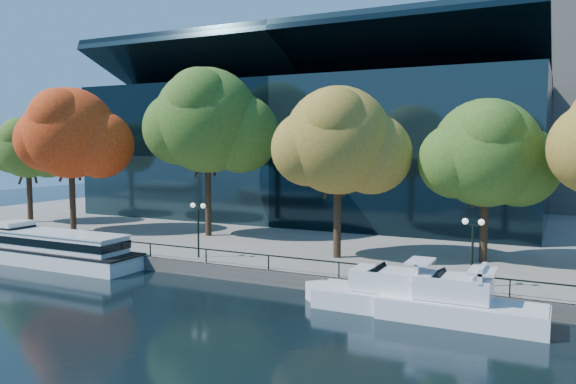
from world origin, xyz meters
The scene contains 14 objects.
ground centered at (0.00, 0.00, 0.00)m, with size 160.00×160.00×0.00m, color black.
promenade centered at (0.00, 36.38, 0.50)m, with size 90.00×67.08×1.00m.
railing centered at (0.00, 3.25, 1.94)m, with size 88.20×0.08×0.99m.
convention_building centered at (-4.00, 31.79, 8.51)m, with size 50.00×24.57×21.43m.
tour_boat centered at (-13.14, 1.24, 1.33)m, with size 16.44×3.67×3.12m.
cruiser_near centered at (14.05, 0.91, 0.95)m, with size 10.57×2.72×3.06m.
cruiser_far centered at (17.44, 0.58, 1.00)m, with size 9.61×2.66×3.14m.
tree_0 centered at (-28.67, 12.08, 8.82)m, with size 8.11×6.65×11.22m.
tree_1 centered at (-19.53, 9.51, 10.18)m, with size 10.75×8.82×13.67m.
tree_2 centered at (-6.37, 13.07, 11.25)m, with size 11.82×9.69×15.18m.
tree_3 centered at (7.78, 8.98, 9.42)m, with size 9.84×8.07×12.53m.
tree_4 centered at (17.64, 12.09, 8.56)m, with size 9.48×7.77×11.52m.
lamp_1 centered at (-1.53, 4.50, 3.98)m, with size 1.26×0.36×4.03m.
lamp_2 centered at (17.81, 4.50, 3.98)m, with size 1.26×0.36×4.03m.
Camera 1 is at (22.46, -29.13, 9.34)m, focal length 35.00 mm.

